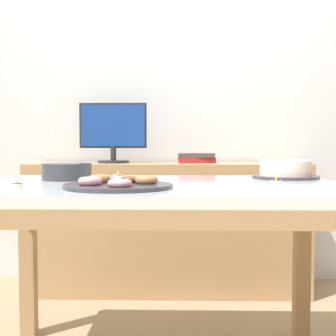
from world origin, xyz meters
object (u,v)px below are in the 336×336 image
object	(u,v)px
plate_stack	(67,172)
tealight_right_edge	(118,176)
computer_monitor	(113,133)
tealight_near_cakes	(276,182)
pastry_platter	(118,184)
cake_chocolate_round	(286,170)
tealight_near_front	(119,177)
book_stack	(196,158)
tealight_centre	(17,185)

from	to	relation	value
plate_stack	tealight_right_edge	world-z (taller)	plate_stack
computer_monitor	tealight_near_cakes	xyz separation A→B (m)	(0.78, -1.18, -0.21)
pastry_platter	computer_monitor	bearing A→B (deg)	98.68
plate_stack	tealight_near_cakes	world-z (taller)	plate_stack
computer_monitor	cake_chocolate_round	distance (m)	1.26
plate_stack	tealight_right_edge	size ratio (longest dim) A/B	5.25
plate_stack	tealight_near_front	xyz separation A→B (m)	(0.22, 0.02, -0.02)
pastry_platter	book_stack	bearing A→B (deg)	76.43
plate_stack	tealight_right_edge	bearing A→B (deg)	30.10
tealight_right_edge	tealight_near_cakes	distance (m)	0.72
cake_chocolate_round	plate_stack	distance (m)	0.96
computer_monitor	cake_chocolate_round	xyz separation A→B (m)	(0.89, -0.87, -0.18)
book_stack	cake_chocolate_round	bearing A→B (deg)	-67.38
book_stack	tealight_near_front	world-z (taller)	book_stack
cake_chocolate_round	plate_stack	bearing A→B (deg)	-173.63
pastry_platter	cake_chocolate_round	bearing A→B (deg)	34.18
computer_monitor	plate_stack	bearing A→B (deg)	-93.56
cake_chocolate_round	plate_stack	world-z (taller)	cake_chocolate_round
computer_monitor	book_stack	size ratio (longest dim) A/B	1.80
pastry_platter	tealight_right_edge	size ratio (longest dim) A/B	9.49
plate_stack	pastry_platter	bearing A→B (deg)	-53.66
cake_chocolate_round	plate_stack	xyz separation A→B (m)	(-0.95, -0.11, -0.00)
pastry_platter	plate_stack	size ratio (longest dim) A/B	1.81
cake_chocolate_round	tealight_right_edge	distance (m)	0.75
computer_monitor	tealight_near_front	world-z (taller)	computer_monitor
book_stack	tealight_near_front	bearing A→B (deg)	-111.05
tealight_near_cakes	plate_stack	bearing A→B (deg)	166.27
tealight_near_front	tealight_near_cakes	xyz separation A→B (m)	(0.63, -0.23, 0.00)
tealight_near_cakes	computer_monitor	bearing A→B (deg)	123.55
pastry_platter	tealight_near_cakes	bearing A→B (deg)	14.81
computer_monitor	tealight_near_front	bearing A→B (deg)	-80.61
computer_monitor	book_stack	bearing A→B (deg)	0.15
computer_monitor	tealight_right_edge	world-z (taller)	computer_monitor
tealight_centre	book_stack	bearing A→B (deg)	63.59
book_stack	pastry_platter	xyz separation A→B (m)	(-0.32, -1.34, -0.05)
tealight_right_edge	computer_monitor	bearing A→B (deg)	99.31
computer_monitor	tealight_right_edge	distance (m)	0.90
book_stack	tealight_near_cakes	xyz separation A→B (m)	(0.26, -1.18, -0.05)
book_stack	pastry_platter	size ratio (longest dim) A/B	0.62
pastry_platter	tealight_centre	distance (m)	0.35
tealight_centre	pastry_platter	bearing A→B (deg)	2.08
cake_chocolate_round	tealight_centre	bearing A→B (deg)	-155.16
computer_monitor	tealight_centre	xyz separation A→B (m)	(-0.14, -1.35, -0.21)
tealight_near_front	book_stack	bearing A→B (deg)	68.95
computer_monitor	book_stack	distance (m)	0.55
tealight_right_edge	tealight_near_cakes	bearing A→B (deg)	-26.67
tealight_near_front	tealight_centre	xyz separation A→B (m)	(-0.30, -0.39, 0.00)
tealight_near_cakes	tealight_centre	distance (m)	0.94
tealight_near_front	tealight_right_edge	bearing A→B (deg)	100.11
cake_chocolate_round	tealight_centre	world-z (taller)	cake_chocolate_round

